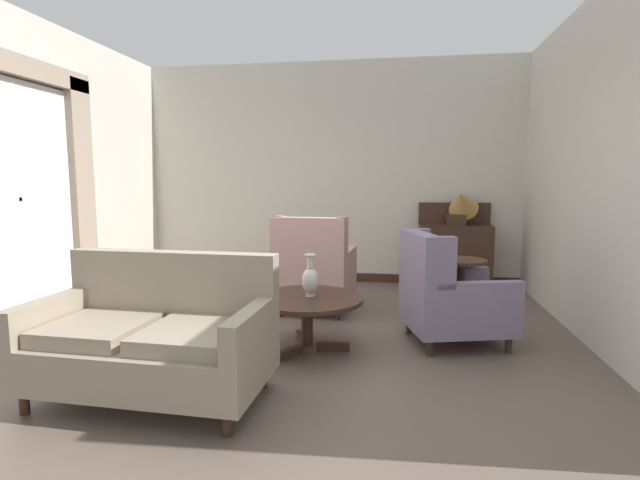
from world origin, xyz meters
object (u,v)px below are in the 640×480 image
coffee_table (307,306)px  settee (154,339)px  armchair_beside_settee (448,296)px  porcelain_vase (310,279)px  armchair_back_corner (314,272)px  gramophone (461,204)px  side_table (461,290)px  sideboard (454,252)px

coffee_table → settee: size_ratio=0.61×
settee → armchair_beside_settee: (2.03, 1.41, 0.03)m
porcelain_vase → settee: bearing=-129.0°
coffee_table → armchair_back_corner: (-0.15, 1.21, 0.06)m
gramophone → settee: bearing=-123.7°
coffee_table → gramophone: (1.54, 2.54, 0.75)m
porcelain_vase → armchair_back_corner: bearing=98.3°
settee → armchair_beside_settee: bearing=36.7°
armchair_back_corner → armchair_beside_settee: size_ratio=1.04×
coffee_table → armchair_back_corner: armchair_back_corner is taller
armchair_back_corner → side_table: bearing=162.8°
armchair_back_corner → sideboard: size_ratio=0.93×
porcelain_vase → gramophone: gramophone is taller
gramophone → coffee_table: bearing=-121.2°
side_table → gramophone: gramophone is taller
porcelain_vase → settee: settee is taller
porcelain_vase → coffee_table: bearing=-122.7°
coffee_table → armchair_beside_settee: 1.25m
sideboard → gramophone: gramophone is taller
settee → side_table: 2.74m
side_table → gramophone: size_ratio=1.21×
side_table → sideboard: bearing=85.6°
armchair_beside_settee → sideboard: sideboard is taller
porcelain_vase → armchair_beside_settee: size_ratio=0.36×
porcelain_vase → side_table: size_ratio=0.51×
settee → armchair_beside_settee: armchair_beside_settee is taller
side_table → armchair_beside_settee: bearing=-118.0°
coffee_table → sideboard: bearing=60.6°
coffee_table → armchair_back_corner: 1.22m
armchair_beside_settee → side_table: armchair_beside_settee is taller
armchair_back_corner → armchair_beside_settee: 1.58m
coffee_table → armchair_beside_settee: (1.19, 0.38, 0.04)m
armchair_back_corner → settee: bearing=76.6°
armchair_beside_settee → porcelain_vase: bearing=90.9°
coffee_table → armchair_beside_settee: armchair_beside_settee is taller
side_table → settee: bearing=-142.4°
armchair_beside_settee → gramophone: size_ratio=1.72×
side_table → sideboard: size_ratio=0.63×
coffee_table → armchair_beside_settee: size_ratio=0.93×
side_table → gramophone: bearing=83.8°
armchair_back_corner → side_table: 1.59m
porcelain_vase → side_table: 1.46m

